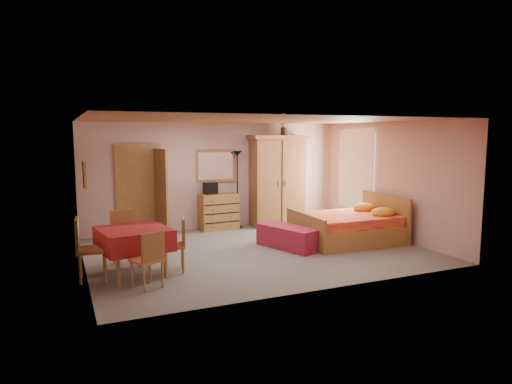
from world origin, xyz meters
name	(u,v)px	position (x,y,z in m)	size (l,w,h in m)	color
floor	(257,251)	(0.00, 0.00, 0.00)	(6.50, 6.50, 0.00)	slate
ceiling	(257,120)	(0.00, 0.00, 2.60)	(6.50, 6.50, 0.00)	brown
wall_back	(217,176)	(0.00, 2.50, 1.30)	(6.50, 0.10, 2.60)	tan
wall_front	(326,204)	(0.00, -2.50, 1.30)	(6.50, 0.10, 2.60)	tan
wall_left	(82,195)	(-3.25, 0.00, 1.30)	(0.10, 5.00, 2.60)	tan
wall_right	(389,180)	(3.25, 0.00, 1.30)	(0.10, 5.00, 2.60)	tan
doorway	(139,191)	(-1.90, 2.47, 1.02)	(1.06, 0.12, 2.15)	#9E6B35
window	(356,169)	(3.21, 1.20, 1.45)	(0.08, 1.40, 1.95)	white
picture_left	(84,175)	(-3.22, -0.60, 1.70)	(0.04, 0.32, 0.42)	orange
picture_back	(301,163)	(2.35, 2.47, 1.55)	(0.30, 0.04, 0.40)	#D8BF59
chest_of_drawers	(219,212)	(-0.03, 2.28, 0.44)	(0.93, 0.47, 0.88)	olive
wall_mirror	(215,166)	(-0.03, 2.49, 1.55)	(1.01, 0.05, 0.80)	silver
stereo	(211,188)	(-0.22, 2.33, 1.03)	(0.31, 0.23, 0.29)	black
floor_lamp	(237,190)	(0.46, 2.28, 0.96)	(0.24, 0.24, 1.91)	black
wardrobe	(277,181)	(1.51, 2.21, 1.15)	(1.46, 0.75, 2.30)	brown
sunflower_vase	(284,124)	(1.71, 2.22, 2.57)	(0.22, 0.22, 0.55)	gold
bed	(347,219)	(2.09, -0.06, 0.49)	(2.12, 1.67, 0.98)	#DD1546
bench	(288,237)	(0.65, -0.06, 0.23)	(0.50, 1.36, 0.45)	maroon
dining_table	(134,252)	(-2.50, -0.62, 0.39)	(1.07, 1.07, 0.79)	maroon
chair_south	(147,259)	(-2.43, -1.34, 0.44)	(0.40, 0.40, 0.88)	#B06E3B
chair_north	(126,238)	(-2.55, 0.01, 0.49)	(0.44, 0.44, 0.98)	olive
chair_west	(92,249)	(-3.16, -0.63, 0.51)	(0.46, 0.46, 1.02)	#AE7D3B
chair_east	(172,245)	(-1.88, -0.68, 0.46)	(0.42, 0.42, 0.92)	#9F6A36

